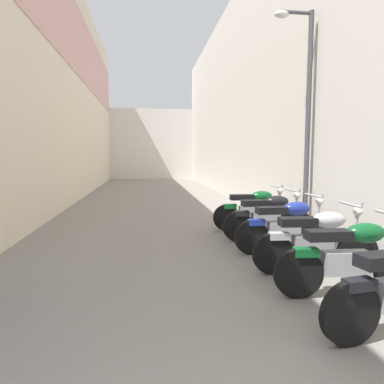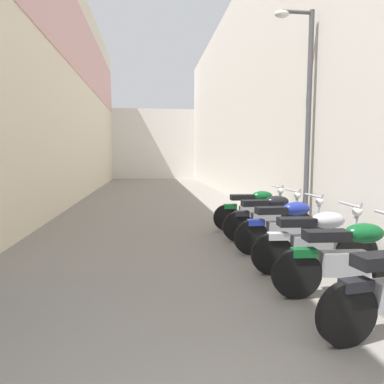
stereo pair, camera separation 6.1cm
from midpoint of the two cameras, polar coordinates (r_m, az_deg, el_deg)
The scene contains 10 objects.
ground_plane at distance 10.91m, azimuth -5.42°, elevation -2.95°, with size 41.17×41.17×0.00m, color gray.
building_left at distance 13.28m, azimuth -20.20°, elevation 16.74°, with size 0.45×25.17×8.40m.
building_right at distance 13.42m, azimuth 8.08°, elevation 15.27°, with size 0.45×25.17×7.73m.
building_far_end at distance 26.38m, azimuth -6.75°, elevation 7.74°, with size 8.88×2.00×5.00m, color silver.
motorcycle_third at distance 4.63m, azimuth 24.17°, elevation -9.53°, with size 1.85×0.58×1.04m.
motorcycle_fourth at distance 5.33m, azimuth 19.42°, elevation -7.31°, with size 1.85×0.58×1.04m.
motorcycle_fifth at distance 6.28m, azimuth 15.01°, elevation -5.19°, with size 1.85×0.58×1.04m.
motorcycle_sixth at distance 7.12m, azimuth 12.18°, elevation -3.80°, with size 1.85×0.58×1.04m.
motorcycle_seventh at distance 8.00m, azimuth 9.92°, elevation -2.68°, with size 1.85×0.58×1.04m.
street_lamp at distance 7.40m, azimuth 17.62°, elevation 12.96°, with size 0.79×0.18×4.47m.
Camera 1 is at (-0.42, -0.18, 1.70)m, focal length 32.59 mm.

